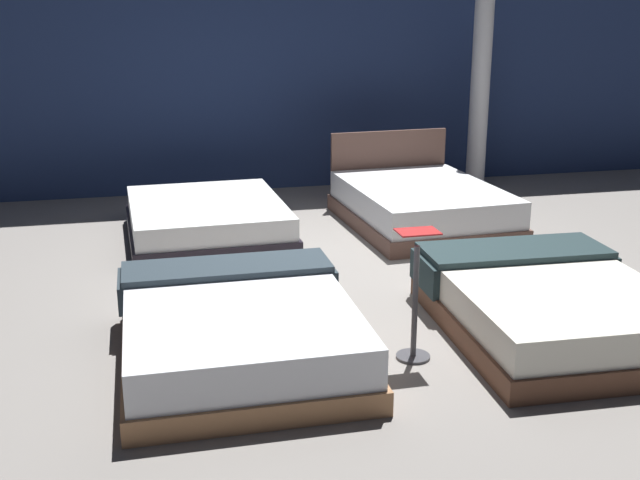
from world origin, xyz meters
name	(u,v)px	position (x,y,z in m)	size (l,w,h in m)	color
ground_plane	(347,276)	(0.00, 0.00, -0.01)	(18.00, 18.00, 0.02)	gray
showroom_back_wall	(276,54)	(0.00, 3.62, 1.75)	(18.00, 0.06, 3.50)	navy
bed_0	(239,330)	(-1.19, -1.54, 0.22)	(1.63, 1.96, 0.48)	#9B6B46
bed_1	(549,305)	(1.14, -1.58, 0.21)	(1.63, 2.08, 0.47)	brown
bed_2	(207,221)	(-1.14, 1.44, 0.20)	(1.67, 1.98, 0.40)	black
bed_3	(421,205)	(1.22, 1.43, 0.23)	(1.67, 2.18, 0.91)	brown
price_sign	(415,311)	(0.00, -1.79, 0.35)	(0.28, 0.24, 0.93)	#3F3F44
support_pillar	(482,54)	(2.56, 3.00, 1.75)	(0.25, 0.25, 3.50)	silver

